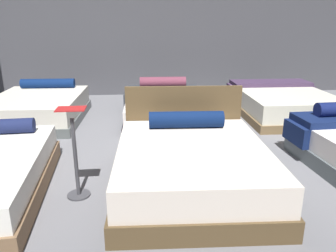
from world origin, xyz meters
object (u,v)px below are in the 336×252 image
at_px(bed_3, 38,108).
at_px(bed_4, 164,106).
at_px(price_sign, 76,164).
at_px(bed_1, 191,165).
at_px(bed_5, 283,103).

xyz_separation_m(bed_3, bed_4, (2.32, -0.03, -0.02)).
bearing_deg(price_sign, bed_1, 2.98).
height_order(bed_4, price_sign, price_sign).
xyz_separation_m(bed_4, bed_5, (2.30, -0.06, 0.02)).
bearing_deg(bed_3, bed_5, 1.27).
distance_m(bed_1, bed_5, 3.53).
relative_size(bed_1, bed_5, 0.94).
distance_m(bed_4, bed_5, 2.30).
bearing_deg(price_sign, bed_3, 111.88).
bearing_deg(bed_5, bed_3, -179.73).
relative_size(bed_3, price_sign, 2.20).
height_order(bed_5, price_sign, price_sign).
distance_m(bed_4, price_sign, 3.07).
distance_m(bed_5, price_sign, 4.44).
relative_size(bed_4, price_sign, 2.14).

